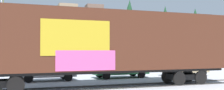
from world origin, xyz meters
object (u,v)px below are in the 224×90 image
at_px(parked_car_silver, 47,70).
at_px(parked_car_green, 119,68).
at_px(parked_car_tan, 184,67).
at_px(freight_car, 103,42).
at_px(flagpole, 2,21).

xyz_separation_m(parked_car_silver, parked_car_green, (5.99, 0.09, -0.03)).
bearing_deg(parked_car_tan, parked_car_silver, 178.48).
xyz_separation_m(freight_car, parked_car_green, (3.30, 5.16, -1.98)).
xyz_separation_m(parked_car_green, parked_car_tan, (6.24, -0.41, -0.01)).
bearing_deg(flagpole, parked_car_silver, -52.97).
xyz_separation_m(flagpole, parked_car_tan, (15.53, -4.69, -4.04)).
xyz_separation_m(parked_car_silver, parked_car_tan, (12.24, -0.32, -0.03)).
distance_m(freight_car, flagpole, 11.36).
bearing_deg(parked_car_tan, flagpole, 163.21).
bearing_deg(parked_car_silver, parked_car_tan, -1.52).
height_order(flagpole, parked_car_silver, flagpole).
distance_m(parked_car_silver, parked_car_tan, 12.24).
distance_m(parked_car_silver, parked_car_green, 5.99).
xyz_separation_m(flagpole, parked_car_silver, (3.29, -4.36, -4.01)).
distance_m(freight_car, parked_car_silver, 6.07).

